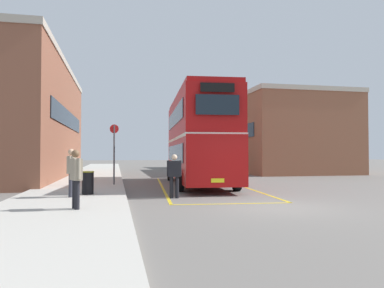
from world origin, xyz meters
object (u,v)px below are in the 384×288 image
at_px(single_deck_bus, 190,154).
at_px(pedestrian_boarding, 174,173).
at_px(double_decker_bus, 198,138).
at_px(pedestrian_waiting_near, 72,169).
at_px(pedestrian_waiting_far, 76,175).
at_px(litter_bin, 88,183).
at_px(bus_stop_sign, 114,149).

bearing_deg(single_deck_bus, pedestrian_boarding, -102.78).
distance_m(double_decker_bus, single_deck_bus, 21.74).
height_order(pedestrian_waiting_near, pedestrian_waiting_far, pedestrian_waiting_near).
xyz_separation_m(litter_bin, bus_stop_sign, (0.95, 4.24, 1.34)).
distance_m(double_decker_bus, pedestrian_waiting_near, 8.19).
height_order(double_decker_bus, single_deck_bus, double_decker_bus).
xyz_separation_m(double_decker_bus, pedestrian_waiting_far, (-5.41, -8.55, -1.43)).
distance_m(pedestrian_boarding, pedestrian_waiting_near, 3.71).
distance_m(pedestrian_waiting_near, bus_stop_sign, 5.26).
relative_size(single_deck_bus, bus_stop_sign, 3.03).
bearing_deg(double_decker_bus, pedestrian_waiting_far, -122.34).
height_order(pedestrian_waiting_far, bus_stop_sign, bus_stop_sign).
bearing_deg(bus_stop_sign, double_decker_bus, 7.11).
distance_m(double_decker_bus, litter_bin, 7.45).
bearing_deg(bus_stop_sign, pedestrian_waiting_near, -106.26).
distance_m(double_decker_bus, bus_stop_sign, 4.48).
xyz_separation_m(pedestrian_boarding, pedestrian_waiting_near, (-3.70, -0.01, 0.18)).
relative_size(pedestrian_boarding, bus_stop_sign, 0.55).
bearing_deg(pedestrian_waiting_near, litter_bin, 56.05).
bearing_deg(litter_bin, double_decker_bus, 41.80).
bearing_deg(single_deck_bus, bus_stop_sign, -110.85).
bearing_deg(pedestrian_waiting_far, bus_stop_sign, 82.86).
distance_m(double_decker_bus, pedestrian_waiting_far, 10.22).
distance_m(pedestrian_waiting_near, pedestrian_waiting_far, 3.04).
xyz_separation_m(single_deck_bus, litter_bin, (-9.30, -26.16, -1.06)).
relative_size(pedestrian_waiting_near, litter_bin, 1.96).
xyz_separation_m(pedestrian_waiting_near, litter_bin, (0.51, 0.75, -0.55)).
xyz_separation_m(pedestrian_waiting_near, pedestrian_waiting_far, (0.46, -3.00, -0.04)).
xyz_separation_m(double_decker_bus, litter_bin, (-5.36, -4.79, -1.94)).
xyz_separation_m(single_deck_bus, bus_stop_sign, (-8.35, -21.91, 0.28)).
relative_size(double_decker_bus, pedestrian_boarding, 6.64).
xyz_separation_m(pedestrian_boarding, litter_bin, (-3.20, 0.75, -0.37)).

